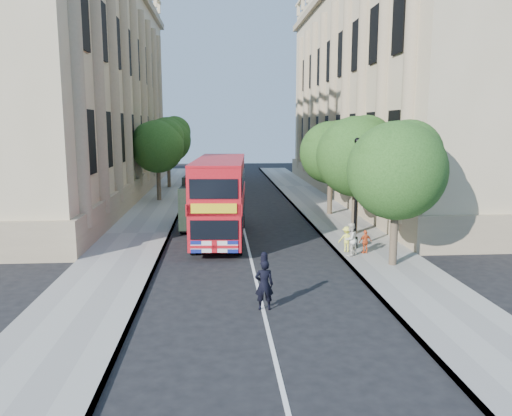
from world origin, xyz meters
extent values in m
plane|color=black|center=(0.00, 0.00, 0.00)|extent=(120.00, 120.00, 0.00)
cube|color=gray|center=(5.75, 10.00, 0.06)|extent=(3.50, 80.00, 0.12)
cube|color=gray|center=(-5.75, 10.00, 0.06)|extent=(3.50, 80.00, 0.12)
cube|color=tan|center=(13.80, 24.00, 9.00)|extent=(12.00, 38.00, 18.00)
cube|color=tan|center=(-13.80, 24.00, 9.00)|extent=(12.00, 38.00, 18.00)
cylinder|color=#473828|center=(5.80, 3.00, 1.43)|extent=(0.32, 0.32, 2.86)
sphere|color=#1F4517|center=(5.80, 3.00, 4.03)|extent=(4.00, 4.00, 4.00)
sphere|color=#1F4517|center=(6.40, 3.40, 4.68)|extent=(2.80, 2.80, 2.80)
sphere|color=#1F4517|center=(5.30, 2.70, 4.55)|extent=(2.60, 2.60, 2.60)
cylinder|color=#473828|center=(5.80, 9.00, 1.50)|extent=(0.32, 0.32, 2.99)
sphere|color=#1F4517|center=(5.80, 9.00, 4.22)|extent=(4.20, 4.20, 4.20)
sphere|color=#1F4517|center=(6.40, 9.40, 4.90)|extent=(2.94, 2.94, 2.94)
sphere|color=#1F4517|center=(5.30, 8.70, 4.76)|extent=(2.73, 2.73, 2.73)
cylinder|color=#473828|center=(5.80, 15.00, 1.45)|extent=(0.32, 0.32, 2.90)
sphere|color=#1F4517|center=(5.80, 15.00, 4.09)|extent=(4.00, 4.00, 4.00)
sphere|color=#1F4517|center=(6.40, 15.40, 4.75)|extent=(2.80, 2.80, 2.80)
sphere|color=#1F4517|center=(5.30, 14.70, 4.62)|extent=(2.60, 2.60, 2.60)
cylinder|color=#473828|center=(-6.00, 22.00, 1.50)|extent=(0.32, 0.32, 2.99)
sphere|color=#1F4517|center=(-6.00, 22.00, 4.22)|extent=(4.00, 4.00, 4.00)
sphere|color=#1F4517|center=(-5.40, 22.40, 4.90)|extent=(2.80, 2.80, 2.80)
sphere|color=#1F4517|center=(-6.50, 21.70, 4.76)|extent=(2.60, 2.60, 2.60)
cylinder|color=#473828|center=(-6.00, 30.00, 1.58)|extent=(0.32, 0.32, 3.17)
sphere|color=#1F4517|center=(-6.00, 30.00, 4.46)|extent=(4.20, 4.20, 4.20)
sphere|color=#1F4517|center=(-5.40, 30.40, 5.18)|extent=(2.94, 2.94, 2.94)
sphere|color=#1F4517|center=(-6.50, 29.70, 5.04)|extent=(2.73, 2.73, 2.73)
cylinder|color=black|center=(5.00, 6.00, 0.37)|extent=(0.30, 0.30, 0.50)
cylinder|color=black|center=(5.00, 6.00, 2.62)|extent=(0.14, 0.14, 5.00)
sphere|color=black|center=(5.00, 6.00, 5.12)|extent=(0.32, 0.32, 0.32)
cube|color=#B30C14|center=(-1.31, 8.66, 2.25)|extent=(2.90, 8.94, 3.66)
cube|color=black|center=(-1.31, 8.66, 1.44)|extent=(2.92, 8.39, 0.83)
cube|color=black|center=(-1.31, 8.66, 3.20)|extent=(2.92, 8.39, 0.83)
cube|color=yellow|center=(-1.60, 4.26, 2.36)|extent=(1.95, 0.21, 0.42)
cylinder|color=black|center=(-2.56, 5.63, 0.46)|extent=(0.32, 0.94, 0.93)
cylinder|color=black|center=(-0.47, 5.49, 0.46)|extent=(0.32, 0.94, 0.93)
cylinder|color=black|center=(-2.16, 11.64, 0.46)|extent=(0.32, 0.94, 0.93)
cylinder|color=black|center=(-0.07, 11.50, 0.46)|extent=(0.32, 0.94, 0.93)
cube|color=black|center=(-2.39, 10.18, 1.44)|extent=(2.25, 2.05, 2.24)
cube|color=black|center=(-2.45, 9.28, 1.70)|extent=(1.92, 0.23, 0.75)
cube|color=black|center=(-2.24, 12.52, 1.65)|extent=(2.35, 3.54, 2.66)
cube|color=black|center=(-2.28, 11.88, 0.37)|extent=(2.25, 5.22, 0.27)
cylinder|color=black|center=(-3.35, 10.14, 0.43)|extent=(0.29, 0.87, 0.85)
cylinder|color=black|center=(-1.44, 10.01, 0.43)|extent=(0.29, 0.87, 0.85)
cylinder|color=black|center=(-3.12, 13.64, 0.43)|extent=(0.29, 0.87, 0.85)
cylinder|color=black|center=(-1.21, 13.52, 0.43)|extent=(0.29, 0.87, 0.85)
imported|color=black|center=(0.03, -1.40, 0.82)|extent=(0.60, 0.40, 1.64)
imported|color=white|center=(4.40, 4.52, 0.86)|extent=(0.91, 0.89, 1.48)
imported|color=orange|center=(5.19, 4.89, 0.65)|extent=(0.67, 0.41, 1.06)
imported|color=#F5F653|center=(4.43, 5.26, 0.70)|extent=(0.84, 0.61, 1.17)
camera|label=1|loc=(-1.36, -16.59, 5.86)|focal=35.00mm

